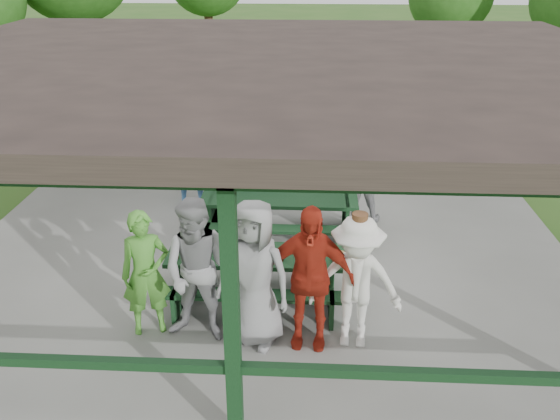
# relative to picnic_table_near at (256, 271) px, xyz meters

# --- Properties ---
(ground) EXTENTS (90.00, 90.00, 0.00)m
(ground) POSITION_rel_picnic_table_near_xyz_m (0.02, 1.20, -0.57)
(ground) COLOR #2D591C
(ground) RESTS_ON ground
(concrete_slab) EXTENTS (10.00, 8.00, 0.10)m
(concrete_slab) POSITION_rel_picnic_table_near_xyz_m (0.02, 1.20, -0.52)
(concrete_slab) COLOR slate
(concrete_slab) RESTS_ON ground
(pavilion_structure) EXTENTS (10.60, 8.60, 3.24)m
(pavilion_structure) POSITION_rel_picnic_table_near_xyz_m (0.02, 1.20, 2.60)
(pavilion_structure) COLOR black
(pavilion_structure) RESTS_ON concrete_slab
(picnic_table_near) EXTENTS (2.46, 1.39, 0.75)m
(picnic_table_near) POSITION_rel_picnic_table_near_xyz_m (0.00, 0.00, 0.00)
(picnic_table_near) COLOR black
(picnic_table_near) RESTS_ON concrete_slab
(picnic_table_far) EXTENTS (2.65, 1.39, 0.75)m
(picnic_table_far) POSITION_rel_picnic_table_near_xyz_m (0.21, 2.00, 0.01)
(picnic_table_far) COLOR black
(picnic_table_far) RESTS_ON concrete_slab
(table_setting) EXTENTS (2.40, 0.45, 0.10)m
(table_setting) POSITION_rel_picnic_table_near_xyz_m (-0.10, 0.03, 0.31)
(table_setting) COLOR white
(table_setting) RESTS_ON picnic_table_near
(contestant_green) EXTENTS (0.72, 0.59, 1.70)m
(contestant_green) POSITION_rel_picnic_table_near_xyz_m (-1.33, -0.78, 0.38)
(contestant_green) COLOR #468E2D
(contestant_green) RESTS_ON concrete_slab
(contestant_grey_left) EXTENTS (1.05, 0.88, 1.93)m
(contestant_grey_left) POSITION_rel_picnic_table_near_xyz_m (-0.62, -0.89, 0.49)
(contestant_grey_left) COLOR gray
(contestant_grey_left) RESTS_ON concrete_slab
(contestant_grey_mid) EXTENTS (1.09, 0.87, 1.95)m
(contestant_grey_mid) POSITION_rel_picnic_table_near_xyz_m (0.07, -0.93, 0.50)
(contestant_grey_mid) COLOR gray
(contestant_grey_mid) RESTS_ON concrete_slab
(contestant_red) EXTENTS (1.15, 0.55, 1.90)m
(contestant_red) POSITION_rel_picnic_table_near_xyz_m (0.74, -0.93, 0.48)
(contestant_red) COLOR #A42515
(contestant_red) RESTS_ON concrete_slab
(contestant_white_fedora) EXTENTS (1.20, 0.76, 1.82)m
(contestant_white_fedora) POSITION_rel_picnic_table_near_xyz_m (1.32, -0.93, 0.42)
(contestant_white_fedora) COLOR silver
(contestant_white_fedora) RESTS_ON concrete_slab
(spectator_lblue) EXTENTS (1.52, 0.87, 1.56)m
(spectator_lblue) POSITION_rel_picnic_table_near_xyz_m (-0.40, 2.73, 0.31)
(spectator_lblue) COLOR #9CC3F1
(spectator_lblue) RESTS_ON concrete_slab
(spectator_blue) EXTENTS (0.72, 0.48, 1.96)m
(spectator_blue) POSITION_rel_picnic_table_near_xyz_m (-1.57, 3.34, 0.51)
(spectator_blue) COLOR teal
(spectator_blue) RESTS_ON concrete_slab
(spectator_grey) EXTENTS (0.86, 0.67, 1.76)m
(spectator_grey) POSITION_rel_picnic_table_near_xyz_m (1.61, 2.80, 0.41)
(spectator_grey) COLOR gray
(spectator_grey) RESTS_ON concrete_slab
(pickup_truck) EXTENTS (5.92, 3.99, 1.51)m
(pickup_truck) POSITION_rel_picnic_table_near_xyz_m (3.31, 11.07, 0.18)
(pickup_truck) COLOR silver
(pickup_truck) RESTS_ON ground
(farm_trailer) EXTENTS (4.15, 2.56, 1.45)m
(farm_trailer) POSITION_rel_picnic_table_near_xyz_m (-0.60, 9.07, 0.15)
(farm_trailer) COLOR navy
(farm_trailer) RESTS_ON ground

